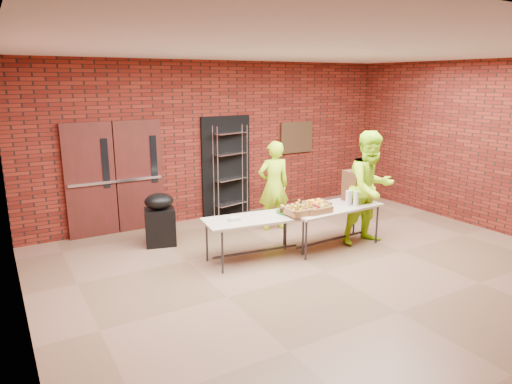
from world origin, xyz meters
TOP-DOWN VIEW (x-y plane):
  - room at (0.00, 0.00)m, footprint 8.08×7.08m
  - double_doors at (-2.20, 3.44)m, footprint 1.78×0.12m
  - dark_doorway at (0.10, 3.46)m, footprint 1.10×0.06m
  - bronze_plaque at (1.90, 3.45)m, footprint 0.85×0.04m
  - wire_rack at (0.13, 3.32)m, footprint 0.74×0.38m
  - table_left at (-0.62, 1.00)m, footprint 1.73×0.90m
  - table_right at (0.79, 0.80)m, footprint 1.77×0.81m
  - basket_bananas at (0.04, 0.72)m, footprint 0.43×0.34m
  - basket_oranges at (0.50, 0.89)m, footprint 0.42×0.32m
  - basket_apples at (0.34, 0.68)m, footprint 0.43×0.33m
  - muffin_tray at (0.02, 0.99)m, footprint 0.44×0.44m
  - napkin_box at (-0.99, 1.04)m, footprint 0.17×0.11m
  - coffee_dispenser at (1.41, 0.90)m, footprint 0.41×0.37m
  - cup_stack_front at (1.05, 0.72)m, footprint 0.09×0.09m
  - cup_stack_mid at (1.14, 0.62)m, footprint 0.09×0.09m
  - cup_stack_back at (1.15, 0.78)m, footprint 0.08×0.08m
  - covered_grill at (-1.74, 2.39)m, footprint 0.60×0.54m
  - volunteer_woman at (0.43, 2.12)m, footprint 0.69×0.51m
  - volunteer_man at (1.47, 0.63)m, footprint 1.01×0.81m

SIDE VIEW (x-z plane):
  - covered_grill at x=-1.74m, z-range 0.00..0.93m
  - table_left at x=-0.62m, z-range 0.28..0.97m
  - table_right at x=0.79m, z-range 0.30..1.01m
  - napkin_box at x=-0.99m, z-range 0.68..0.74m
  - muffin_tray at x=0.02m, z-range 0.68..0.79m
  - basket_oranges at x=0.50m, z-range 0.71..0.84m
  - basket_apples at x=0.34m, z-range 0.71..0.84m
  - basket_bananas at x=0.04m, z-range 0.71..0.84m
  - cup_stack_back at x=1.15m, z-range 0.71..0.96m
  - cup_stack_front at x=1.05m, z-range 0.71..0.97m
  - cup_stack_mid at x=1.14m, z-range 0.71..0.98m
  - volunteer_woman at x=0.43m, z-range 0.00..1.71m
  - wire_rack at x=0.13m, z-range 0.00..1.92m
  - coffee_dispenser at x=1.41m, z-range 0.71..1.26m
  - volunteer_man at x=1.47m, z-range 0.00..1.98m
  - dark_doorway at x=0.10m, z-range 0.00..2.10m
  - double_doors at x=-2.20m, z-range 0.00..2.10m
  - bronze_plaque at x=1.90m, z-range 1.20..1.90m
  - room at x=0.00m, z-range -0.04..3.24m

